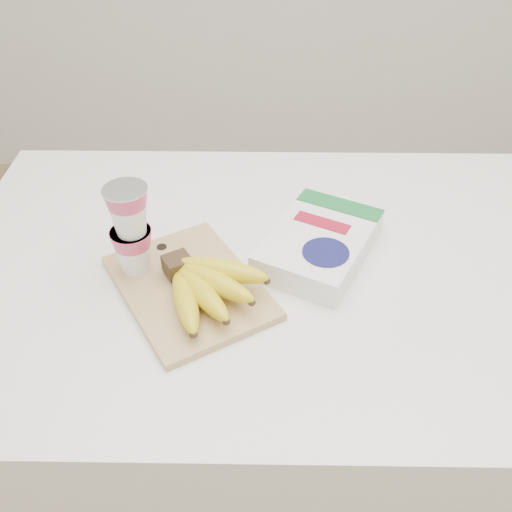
{
  "coord_description": "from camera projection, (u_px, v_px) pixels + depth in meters",
  "views": [
    {
      "loc": [
        -0.03,
        -0.85,
        1.69
      ],
      "look_at": [
        -0.04,
        -0.03,
        1.01
      ],
      "focal_mm": 40.0,
      "sensor_mm": 36.0,
      "label": 1
    }
  ],
  "objects": [
    {
      "name": "bananas",
      "position": [
        204.0,
        285.0,
        1.0
      ],
      "size": [
        0.21,
        0.21,
        0.07
      ],
      "color": "#382816",
      "rests_on": "cutting_board"
    },
    {
      "name": "cereal_box",
      "position": [
        319.0,
        244.0,
        1.11
      ],
      "size": [
        0.27,
        0.31,
        0.06
      ],
      "rotation": [
        0.0,
        0.0,
        -0.47
      ],
      "color": "white",
      "rests_on": "table"
    },
    {
      "name": "table",
      "position": [
        272.0,
        410.0,
        1.42
      ],
      "size": [
        1.29,
        0.86,
        0.97
      ],
      "primitive_type": "cube",
      "color": "white",
      "rests_on": "ground"
    },
    {
      "name": "yogurt_stack",
      "position": [
        130.0,
        228.0,
        1.01
      ],
      "size": [
        0.08,
        0.08,
        0.18
      ],
      "color": "white",
      "rests_on": "cutting_board"
    },
    {
      "name": "cutting_board",
      "position": [
        189.0,
        287.0,
        1.05
      ],
      "size": [
        0.36,
        0.38,
        0.02
      ],
      "primitive_type": "cube",
      "rotation": [
        0.0,
        0.0,
        0.55
      ],
      "color": "tan",
      "rests_on": "table"
    },
    {
      "name": "room",
      "position": [
        282.0,
        73.0,
        0.87
      ],
      "size": [
        4.0,
        4.0,
        4.0
      ],
      "color": "tan",
      "rests_on": "ground"
    }
  ]
}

